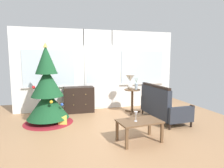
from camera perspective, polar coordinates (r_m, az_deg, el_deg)
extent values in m
plane|color=#AD7F56|center=(4.62, 1.22, -13.27)|extent=(6.76, 6.76, 0.00)
cube|color=white|center=(6.26, -17.94, 3.73)|extent=(2.15, 0.08, 2.55)
cube|color=white|center=(6.83, 8.61, 4.26)|extent=(2.15, 0.08, 2.55)
cube|color=white|center=(6.40, -4.16, 13.33)|extent=(0.94, 0.08, 0.50)
cube|color=silver|center=(6.35, -3.99, 1.85)|extent=(0.90, 0.05, 2.05)
cube|color=white|center=(6.41, -3.91, -3.30)|extent=(0.78, 0.02, 0.80)
cube|color=silver|center=(6.30, -3.98, 5.23)|extent=(0.78, 0.01, 1.10)
cube|color=silver|center=(6.20, -17.99, 4.40)|extent=(1.50, 0.01, 1.10)
cube|color=silver|center=(6.77, 8.82, 4.87)|extent=(1.50, 0.01, 1.10)
cube|color=silver|center=(6.23, -17.80, -0.85)|extent=(1.59, 0.06, 0.03)
cube|color=silver|center=(6.81, 8.77, 0.07)|extent=(1.59, 0.06, 0.03)
cylinder|color=#4C331E|center=(5.34, -18.08, -9.57)|extent=(0.10, 0.10, 0.21)
cone|color=maroon|center=(5.36, -18.06, -10.14)|extent=(1.25, 1.25, 0.10)
cone|color=#194C28|center=(5.25, -18.24, -5.65)|extent=(1.04, 1.04, 0.71)
cone|color=#194C28|center=(5.16, -18.49, 0.50)|extent=(0.79, 0.79, 0.71)
cone|color=#194C28|center=(5.13, -18.74, 6.79)|extent=(0.54, 0.54, 0.71)
cone|color=#E0BC4C|center=(5.14, -18.91, 10.77)|extent=(0.12, 0.12, 0.12)
sphere|color=red|center=(5.18, -21.95, -0.87)|extent=(0.08, 0.08, 0.08)
sphere|color=gold|center=(5.39, -15.31, -1.76)|extent=(0.07, 0.07, 0.07)
sphere|color=silver|center=(5.44, -20.62, -1.20)|extent=(0.07, 0.07, 0.07)
sphere|color=#264CB2|center=(5.01, -14.42, -5.85)|extent=(0.08, 0.08, 0.08)
sphere|color=red|center=(5.34, -19.99, 2.80)|extent=(0.06, 0.06, 0.06)
sphere|color=gold|center=(4.87, -17.34, -5.01)|extent=(0.08, 0.08, 0.08)
sphere|color=silver|center=(5.21, -17.07, 6.71)|extent=(0.05, 0.05, 0.05)
sphere|color=#264CB2|center=(5.40, -21.02, -1.84)|extent=(0.06, 0.06, 0.06)
cube|color=black|center=(6.09, -9.66, -4.51)|extent=(0.90, 0.43, 0.78)
sphere|color=tan|center=(5.82, -11.23, -3.18)|extent=(0.03, 0.03, 0.03)
sphere|color=tan|center=(5.86, -7.71, -3.04)|extent=(0.03, 0.03, 0.03)
sphere|color=tan|center=(5.88, -11.16, -6.06)|extent=(0.03, 0.03, 0.03)
sphere|color=tan|center=(5.92, -7.66, -5.90)|extent=(0.03, 0.03, 0.03)
cylinder|color=black|center=(5.15, 22.11, -10.80)|extent=(0.05, 0.05, 0.14)
cylinder|color=black|center=(6.23, 13.90, -7.37)|extent=(0.05, 0.05, 0.14)
cylinder|color=black|center=(4.80, 16.47, -11.88)|extent=(0.05, 0.05, 0.14)
cylinder|color=black|center=(5.95, 8.92, -7.95)|extent=(0.05, 0.05, 0.14)
cube|color=#282D38|center=(5.47, 15.06, -7.93)|extent=(0.78, 1.36, 0.14)
cube|color=#282D38|center=(5.23, 12.42, -4.27)|extent=(0.18, 1.33, 0.62)
cube|color=black|center=(5.18, 12.52, -0.58)|extent=(0.14, 1.30, 0.06)
cube|color=#282D38|center=(4.88, 19.63, -8.49)|extent=(0.67, 0.12, 0.38)
cylinder|color=black|center=(5.02, 22.38, -6.19)|extent=(0.09, 0.09, 0.09)
cube|color=#282D38|center=(6.04, 11.46, -5.24)|extent=(0.67, 0.12, 0.38)
cylinder|color=black|center=(6.15, 13.88, -3.47)|extent=(0.09, 0.09, 0.09)
cylinder|color=brown|center=(5.91, 5.96, -1.67)|extent=(0.48, 0.48, 0.02)
cylinder|color=brown|center=(5.97, 5.92, -5.09)|extent=(0.07, 0.07, 0.70)
cube|color=brown|center=(6.11, 7.29, -8.00)|extent=(0.20, 0.05, 0.04)
cube|color=brown|center=(6.15, 4.71, -7.86)|extent=(0.14, 0.20, 0.04)
cube|color=brown|center=(5.90, 5.63, -8.53)|extent=(0.14, 0.20, 0.04)
sphere|color=silver|center=(5.91, 5.29, -0.74)|extent=(0.16, 0.16, 0.16)
cylinder|color=silver|center=(5.89, 5.30, 0.50)|extent=(0.02, 0.02, 0.06)
cone|color=silver|center=(5.88, 5.32, 1.76)|extent=(0.28, 0.28, 0.20)
cylinder|color=#99ADBC|center=(5.87, 7.09, -0.82)|extent=(0.09, 0.09, 0.16)
sphere|color=#99ADBC|center=(5.86, 7.11, -0.05)|extent=(0.10, 0.10, 0.10)
cylinder|color=#4C7042|center=(5.84, 6.93, 0.92)|extent=(0.07, 0.01, 0.17)
cylinder|color=#4C7042|center=(5.85, 7.12, 0.92)|extent=(0.01, 0.01, 0.18)
cylinder|color=#4C7042|center=(5.86, 7.31, 0.93)|extent=(0.07, 0.01, 0.17)
cube|color=brown|center=(3.93, 7.99, -10.74)|extent=(0.89, 0.61, 0.03)
cube|color=brown|center=(3.66, 4.33, -15.66)|extent=(0.05, 0.05, 0.39)
cube|color=brown|center=(4.03, 14.38, -13.66)|extent=(0.05, 0.05, 0.39)
cube|color=brown|center=(4.03, 1.50, -13.43)|extent=(0.05, 0.05, 0.39)
cube|color=brown|center=(4.37, 10.90, -11.89)|extent=(0.05, 0.05, 0.39)
cylinder|color=silver|center=(3.88, 6.96, -10.70)|extent=(0.06, 0.06, 0.01)
cylinder|color=silver|center=(3.86, 6.97, -9.97)|extent=(0.01, 0.01, 0.10)
cone|color=silver|center=(3.84, 6.99, -8.61)|extent=(0.08, 0.08, 0.09)
cube|color=#D8C64C|center=(5.11, -14.29, -10.21)|extent=(0.21, 0.19, 0.21)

